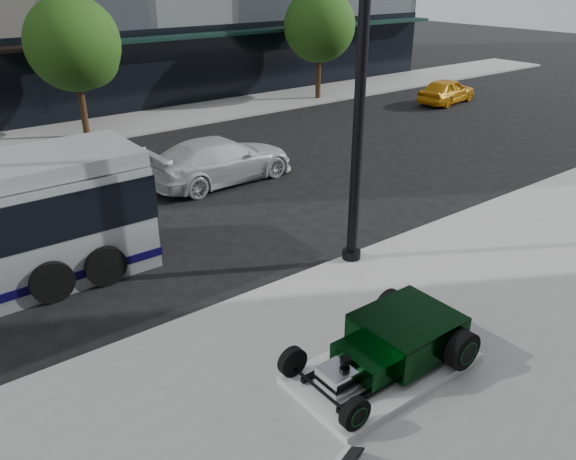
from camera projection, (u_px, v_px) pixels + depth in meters
ground at (225, 256)px, 14.37m from camera, size 120.00×120.00×0.00m
sidewalk_far at (57, 136)px, 24.45m from camera, size 70.00×4.00×0.12m
street_trees at (77, 47)px, 22.84m from camera, size 29.80×3.80×5.70m
display_plinth at (383, 368)px, 10.04m from camera, size 3.40×1.80×0.15m
hot_rod at (398, 338)px, 10.01m from camera, size 3.22×2.00×0.81m
lamppost at (359, 104)px, 12.39m from camera, size 0.46×0.46×8.34m
white_sedan at (221, 160)px, 19.11m from camera, size 5.34×2.35×1.52m
yellow_taxi at (447, 91)px, 30.32m from camera, size 4.12×2.14×1.34m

